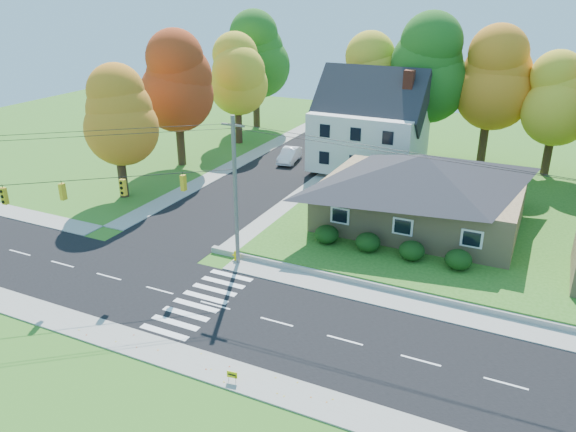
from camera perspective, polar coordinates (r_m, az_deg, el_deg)
name	(u,v)px	position (r m, az deg, el deg)	size (l,w,h in m)	color
ground	(215,306)	(33.29, -7.40, -9.01)	(120.00, 120.00, 0.00)	#3D7923
road_main	(215,305)	(33.28, -7.40, -9.00)	(90.00, 8.00, 0.02)	black
road_cross	(286,166)	(57.68, -0.22, 5.07)	(8.00, 44.00, 0.02)	black
sidewalk_north	(256,269)	(36.97, -3.23, -5.36)	(90.00, 2.00, 0.08)	#9C9A90
sidewalk_south	(162,352)	(29.94, -12.68, -13.34)	(90.00, 2.00, 0.08)	#9C9A90
lawn	(495,215)	(47.78, 20.28, 0.14)	(30.00, 30.00, 0.50)	#3D7923
ranch_house	(422,189)	(42.70, 13.41, 2.69)	(14.60, 10.60, 5.40)	tan
colonial_house	(370,126)	(55.41, 8.30, 9.02)	(10.40, 8.40, 9.60)	silver
hedge_row	(389,246)	(38.00, 10.27, -3.05)	(10.70, 1.70, 1.27)	#163A10
traffic_infrastructure	(221,215)	(32.04, -6.78, 0.06)	(38.10, 10.66, 10.00)	#666059
tree_lot_0	(371,77)	(60.94, 8.40, 13.80)	(6.72, 6.72, 12.51)	#3F2A19
tree_lot_1	(427,69)	(58.29, 13.96, 14.31)	(7.84, 7.84, 14.60)	#3F2A19
tree_lot_2	(492,78)	(58.44, 20.00, 13.01)	(7.28, 7.28, 13.56)	#3F2A19
tree_lot_3	(558,99)	(57.35, 25.71, 10.66)	(6.16, 6.16, 11.47)	#3F2A19
tree_west_0	(115,116)	(49.52, -17.14, 9.71)	(6.16, 6.16, 11.47)	#3F2A19
tree_west_1	(176,82)	(57.49, -11.30, 13.25)	(7.28, 7.28, 13.56)	#3F2A19
tree_west_2	(237,75)	(65.27, -5.20, 14.07)	(6.72, 6.72, 12.51)	#3F2A19
tree_west_3	(255,55)	(72.98, -3.34, 16.04)	(7.84, 7.84, 14.60)	#3F2A19
white_car	(289,155)	(58.90, 0.15, 6.20)	(1.56, 4.46, 1.47)	white
fire_hydrant	(236,256)	(38.02, -5.32, -4.05)	(0.43, 0.33, 0.75)	#E5C200
yard_sign	(232,375)	(27.27, -5.71, -15.77)	(0.52, 0.11, 0.65)	black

